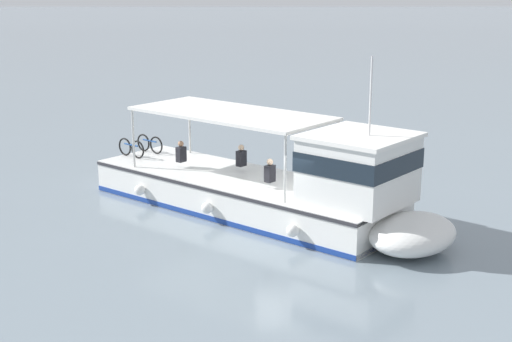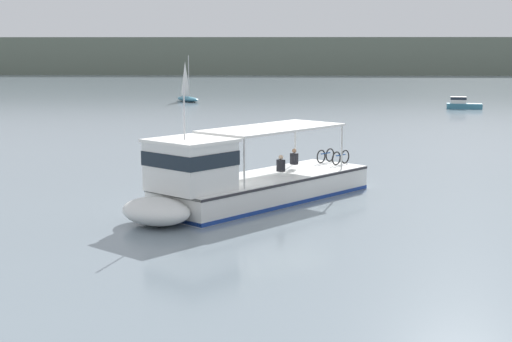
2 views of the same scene
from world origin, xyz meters
name	(u,v)px [view 2 (image 2 of 2)]	position (x,y,z in m)	size (l,w,h in m)	color
ground_plane	(209,209)	(0.00, 0.00, 0.00)	(400.00, 400.00, 0.00)	gray
distant_shoreline	(274,55)	(0.00, 151.77, 4.07)	(400.00, 28.00, 8.13)	#606B5B
ferry_main	(240,183)	(1.24, 0.46, 1.02)	(10.50, 11.75, 5.32)	white
sailboat_off_stern	(188,97)	(-8.58, 60.39, 0.54)	(3.82, 4.77, 5.40)	teal
motorboat_horizon_east	(462,104)	(21.53, 51.24, 0.54)	(3.77, 1.88, 1.26)	teal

